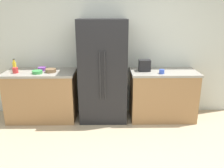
% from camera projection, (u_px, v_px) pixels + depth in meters
% --- Properties ---
extents(kitchen_back_panel, '(4.76, 0.10, 2.74)m').
position_uv_depth(kitchen_back_panel, '(116.00, 43.00, 4.37)').
color(kitchen_back_panel, silver).
rests_on(kitchen_back_panel, ground_plane).
extents(counter_left, '(1.25, 0.66, 0.91)m').
position_uv_depth(counter_left, '(42.00, 95.00, 4.27)').
color(counter_left, '#9E7247').
rests_on(counter_left, ground_plane).
extents(counter_right, '(1.20, 0.66, 0.91)m').
position_uv_depth(counter_right, '(162.00, 95.00, 4.30)').
color(counter_right, '#9E7247').
rests_on(counter_right, ground_plane).
extents(refrigerator, '(0.84, 0.64, 1.83)m').
position_uv_depth(refrigerator, '(103.00, 71.00, 4.15)').
color(refrigerator, black).
rests_on(refrigerator, ground_plane).
extents(toaster, '(0.20, 0.17, 0.20)m').
position_uv_depth(toaster, '(144.00, 65.00, 4.15)').
color(toaster, black).
rests_on(toaster, counter_right).
extents(bottle_a, '(0.07, 0.07, 0.22)m').
position_uv_depth(bottle_a, '(15.00, 66.00, 4.16)').
color(bottle_a, yellow).
rests_on(bottle_a, counter_left).
extents(cup_a, '(0.09, 0.09, 0.07)m').
position_uv_depth(cup_a, '(162.00, 72.00, 3.98)').
color(cup_a, blue).
rests_on(cup_a, counter_right).
extents(cup_b, '(0.10, 0.10, 0.10)m').
position_uv_depth(cup_b, '(15.00, 70.00, 4.02)').
color(cup_b, red).
rests_on(cup_b, counter_left).
extents(bowl_a, '(0.17, 0.17, 0.05)m').
position_uv_depth(bowl_a, '(37.00, 72.00, 4.00)').
color(bowl_a, green).
rests_on(bowl_a, counter_left).
extents(bowl_b, '(0.19, 0.19, 0.06)m').
position_uv_depth(bowl_b, '(51.00, 70.00, 4.08)').
color(bowl_b, brown).
rests_on(bowl_b, counter_left).
extents(bowl_c, '(0.14, 0.14, 0.06)m').
position_uv_depth(bowl_c, '(42.00, 69.00, 4.19)').
color(bowl_c, purple).
rests_on(bowl_c, counter_left).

